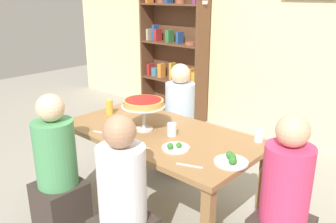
{
  "coord_description": "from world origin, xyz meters",
  "views": [
    {
      "loc": [
        1.83,
        -1.93,
        1.81
      ],
      "look_at": [
        0.0,
        0.1,
        0.89
      ],
      "focal_mm": 37.64,
      "sensor_mm": 36.0,
      "label": 1
    }
  ],
  "objects_px": {
    "bookshelf": "(175,44)",
    "cutlery_fork_near": "(139,146)",
    "diner_near_right": "(123,214)",
    "water_glass_clear_near": "(259,136)",
    "cutlery_fork_far": "(103,133)",
    "diner_near_left": "(58,179)",
    "cutlery_knife_near": "(189,166)",
    "beer_glass_amber_tall": "(109,107)",
    "deep_dish_pizza_stand": "(143,104)",
    "salad_plate_near_diner": "(231,160)",
    "salad_plate_far_diner": "(175,147)",
    "diner_head_east": "(283,213)",
    "water_glass_clear_far": "(172,129)",
    "water_glass_clear_spare": "(128,105)",
    "dining_table": "(160,142)",
    "diner_far_left": "(180,126)"
  },
  "relations": [
    {
      "from": "salad_plate_near_diner",
      "to": "salad_plate_far_diner",
      "type": "bearing_deg",
      "value": -169.27
    },
    {
      "from": "diner_far_left",
      "to": "deep_dish_pizza_stand",
      "type": "relative_size",
      "value": 3.21
    },
    {
      "from": "diner_near_right",
      "to": "cutlery_fork_far",
      "type": "bearing_deg",
      "value": 60.22
    },
    {
      "from": "beer_glass_amber_tall",
      "to": "cutlery_knife_near",
      "type": "height_order",
      "value": "beer_glass_amber_tall"
    },
    {
      "from": "beer_glass_amber_tall",
      "to": "cutlery_knife_near",
      "type": "bearing_deg",
      "value": -14.69
    },
    {
      "from": "dining_table",
      "to": "deep_dish_pizza_stand",
      "type": "height_order",
      "value": "deep_dish_pizza_stand"
    },
    {
      "from": "beer_glass_amber_tall",
      "to": "deep_dish_pizza_stand",
      "type": "bearing_deg",
      "value": -6.7
    },
    {
      "from": "diner_head_east",
      "to": "salad_plate_near_diner",
      "type": "xyz_separation_m",
      "value": [
        -0.36,
        -0.06,
        0.27
      ]
    },
    {
      "from": "salad_plate_far_diner",
      "to": "water_glass_clear_near",
      "type": "xyz_separation_m",
      "value": [
        0.38,
        0.53,
        0.03
      ]
    },
    {
      "from": "cutlery_fork_far",
      "to": "water_glass_clear_spare",
      "type": "bearing_deg",
      "value": 100.47
    },
    {
      "from": "diner_far_left",
      "to": "water_glass_clear_spare",
      "type": "distance_m",
      "value": 0.63
    },
    {
      "from": "salad_plate_far_diner",
      "to": "water_glass_clear_spare",
      "type": "relative_size",
      "value": 1.9
    },
    {
      "from": "salad_plate_near_diner",
      "to": "water_glass_clear_near",
      "type": "relative_size",
      "value": 2.39
    },
    {
      "from": "diner_near_right",
      "to": "diner_head_east",
      "type": "bearing_deg",
      "value": -47.38
    },
    {
      "from": "diner_far_left",
      "to": "salad_plate_far_diner",
      "type": "height_order",
      "value": "diner_far_left"
    },
    {
      "from": "cutlery_knife_near",
      "to": "water_glass_clear_spare",
      "type": "bearing_deg",
      "value": 135.0
    },
    {
      "from": "water_glass_clear_spare",
      "to": "cutlery_knife_near",
      "type": "height_order",
      "value": "water_glass_clear_spare"
    },
    {
      "from": "dining_table",
      "to": "salad_plate_far_diner",
      "type": "bearing_deg",
      "value": -28.28
    },
    {
      "from": "beer_glass_amber_tall",
      "to": "water_glass_clear_far",
      "type": "xyz_separation_m",
      "value": [
        0.77,
        -0.0,
        -0.02
      ]
    },
    {
      "from": "cutlery_fork_far",
      "to": "diner_near_right",
      "type": "bearing_deg",
      "value": -47.71
    },
    {
      "from": "deep_dish_pizza_stand",
      "to": "salad_plate_near_diner",
      "type": "distance_m",
      "value": 0.89
    },
    {
      "from": "diner_near_right",
      "to": "cutlery_knife_near",
      "type": "relative_size",
      "value": 6.39
    },
    {
      "from": "diner_near_left",
      "to": "salad_plate_near_diner",
      "type": "distance_m",
      "value": 1.29
    },
    {
      "from": "dining_table",
      "to": "water_glass_clear_near",
      "type": "distance_m",
      "value": 0.79
    },
    {
      "from": "diner_head_east",
      "to": "beer_glass_amber_tall",
      "type": "bearing_deg",
      "value": -1.3
    },
    {
      "from": "salad_plate_near_diner",
      "to": "water_glass_clear_spare",
      "type": "relative_size",
      "value": 2.15
    },
    {
      "from": "diner_near_left",
      "to": "salad_plate_far_diner",
      "type": "xyz_separation_m",
      "value": [
        0.66,
        0.58,
        0.26
      ]
    },
    {
      "from": "diner_near_right",
      "to": "water_glass_clear_near",
      "type": "bearing_deg",
      "value": -17.5
    },
    {
      "from": "diner_head_east",
      "to": "cutlery_fork_near",
      "type": "relative_size",
      "value": 6.39
    },
    {
      "from": "diner_near_right",
      "to": "beer_glass_amber_tall",
      "type": "relative_size",
      "value": 8.35
    },
    {
      "from": "diner_near_left",
      "to": "cutlery_knife_near",
      "type": "height_order",
      "value": "diner_near_left"
    },
    {
      "from": "diner_head_east",
      "to": "water_glass_clear_far",
      "type": "xyz_separation_m",
      "value": [
        -0.97,
        0.04,
        0.3
      ]
    },
    {
      "from": "bookshelf",
      "to": "cutlery_fork_near",
      "type": "distance_m",
      "value": 2.89
    },
    {
      "from": "dining_table",
      "to": "water_glass_clear_near",
      "type": "xyz_separation_m",
      "value": [
        0.69,
        0.36,
        0.14
      ]
    },
    {
      "from": "dining_table",
      "to": "diner_near_right",
      "type": "height_order",
      "value": "diner_near_right"
    },
    {
      "from": "cutlery_fork_near",
      "to": "cutlery_fork_far",
      "type": "relative_size",
      "value": 1.0
    },
    {
      "from": "diner_near_left",
      "to": "salad_plate_near_diner",
      "type": "bearing_deg",
      "value": -58.74
    },
    {
      "from": "bookshelf",
      "to": "cutlery_fork_far",
      "type": "xyz_separation_m",
      "value": [
        1.26,
        -2.34,
        -0.36
      ]
    },
    {
      "from": "water_glass_clear_near",
      "to": "salad_plate_far_diner",
      "type": "bearing_deg",
      "value": -125.6
    },
    {
      "from": "water_glass_clear_near",
      "to": "cutlery_knife_near",
      "type": "height_order",
      "value": "water_glass_clear_near"
    },
    {
      "from": "beer_glass_amber_tall",
      "to": "cutlery_fork_far",
      "type": "bearing_deg",
      "value": -45.64
    },
    {
      "from": "salad_plate_far_diner",
      "to": "cutlery_fork_far",
      "type": "xyz_separation_m",
      "value": [
        -0.64,
        -0.16,
        -0.01
      ]
    },
    {
      "from": "dining_table",
      "to": "cutlery_fork_near",
      "type": "relative_size",
      "value": 9.14
    },
    {
      "from": "dining_table",
      "to": "diner_near_right",
      "type": "distance_m",
      "value": 0.81
    },
    {
      "from": "bookshelf",
      "to": "beer_glass_amber_tall",
      "type": "relative_size",
      "value": 16.07
    },
    {
      "from": "deep_dish_pizza_stand",
      "to": "salad_plate_far_diner",
      "type": "xyz_separation_m",
      "value": [
        0.44,
        -0.12,
        -0.2
      ]
    },
    {
      "from": "cutlery_fork_far",
      "to": "bookshelf",
      "type": "bearing_deg",
      "value": 100.4
    },
    {
      "from": "diner_near_left",
      "to": "cutlery_fork_near",
      "type": "relative_size",
      "value": 6.39
    },
    {
      "from": "cutlery_fork_far",
      "to": "cutlery_knife_near",
      "type": "bearing_deg",
      "value": -16.61
    },
    {
      "from": "salad_plate_near_diner",
      "to": "cutlery_fork_far",
      "type": "relative_size",
      "value": 1.26
    }
  ]
}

